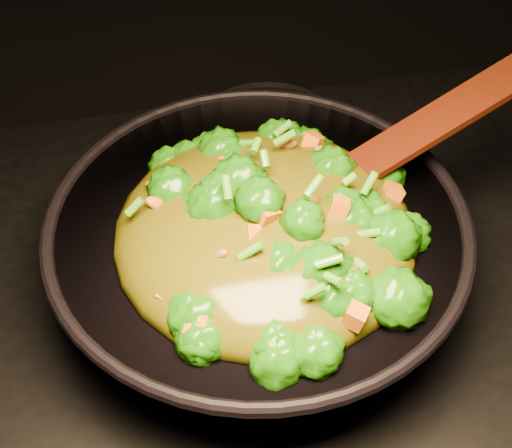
{
  "coord_description": "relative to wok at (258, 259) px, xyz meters",
  "views": [
    {
      "loc": [
        -0.13,
        -0.48,
        1.61
      ],
      "look_at": [
        -0.01,
        0.06,
        1.02
      ],
      "focal_mm": 50.0,
      "sensor_mm": 36.0,
      "label": 1
    }
  ],
  "objects": [
    {
      "name": "back_pot",
      "position": [
        0.05,
        0.18,
        -0.01
      ],
      "size": [
        0.26,
        0.26,
        0.11
      ],
      "primitive_type": "cylinder",
      "rotation": [
        0.0,
        0.0,
        0.41
      ],
      "color": "black",
      "rests_on": "stovetop"
    },
    {
      "name": "wok",
      "position": [
        0.0,
        0.0,
        0.0
      ],
      "size": [
        0.61,
        0.61,
        0.13
      ],
      "primitive_type": null,
      "rotation": [
        0.0,
        0.0,
        -0.4
      ],
      "color": "black",
      "rests_on": "stovetop"
    },
    {
      "name": "stir_fry",
      "position": [
        0.0,
        -0.03,
        0.12
      ],
      "size": [
        0.36,
        0.36,
        0.11
      ],
      "primitive_type": null,
      "rotation": [
        0.0,
        0.0,
        -0.12
      ],
      "color": "#1D6707",
      "rests_on": "wok"
    },
    {
      "name": "spatula",
      "position": [
        0.17,
        0.03,
        0.12
      ],
      "size": [
        0.31,
        0.1,
        0.13
      ],
      "primitive_type": "cube",
      "rotation": [
        0.0,
        -0.38,
        0.19
      ],
      "color": "#3B1A04",
      "rests_on": "wok"
    }
  ]
}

